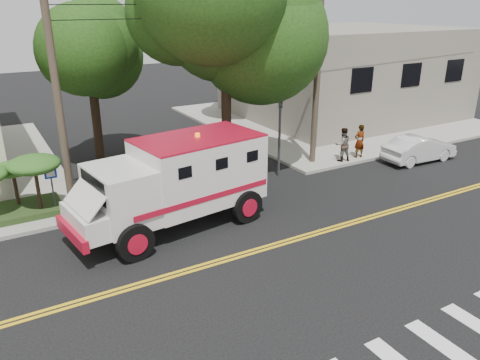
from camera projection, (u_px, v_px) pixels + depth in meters
ground at (279, 244)px, 16.05m from camera, size 100.00×100.00×0.00m
sidewalk_ne at (328, 118)px, 33.24m from camera, size 17.00×17.00×0.15m
building_right at (343, 71)px, 33.25m from camera, size 14.00×12.00×6.00m
utility_pole_left at (58, 100)px, 16.69m from camera, size 0.28×0.28×9.00m
utility_pole_right at (317, 75)px, 22.40m from camera, size 0.28×0.28×9.00m
tree_main at (238, 17)px, 19.41m from camera, size 6.08×5.70×9.85m
tree_left at (96, 48)px, 22.30m from camera, size 4.48×4.20×7.70m
tree_right at (257, 29)px, 30.76m from camera, size 4.80×4.50×8.20m
traffic_signal at (280, 131)px, 21.56m from camera, size 0.15×0.18×3.60m
accessibility_sign at (52, 183)px, 17.67m from camera, size 0.45×0.10×2.02m
palm_planter at (14, 178)px, 17.36m from camera, size 3.52×2.63×2.36m
armored_truck at (177, 179)px, 16.74m from camera, size 7.45×3.71×3.26m
parked_sedan at (419, 149)px, 24.18m from camera, size 4.13×1.61×1.34m
pedestrian_a at (359, 141)px, 24.23m from camera, size 0.66×0.46×1.75m
pedestrian_b at (343, 144)px, 23.70m from camera, size 0.97×0.83×1.73m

